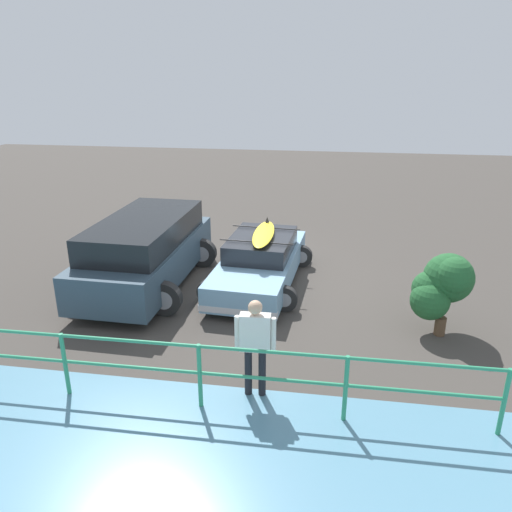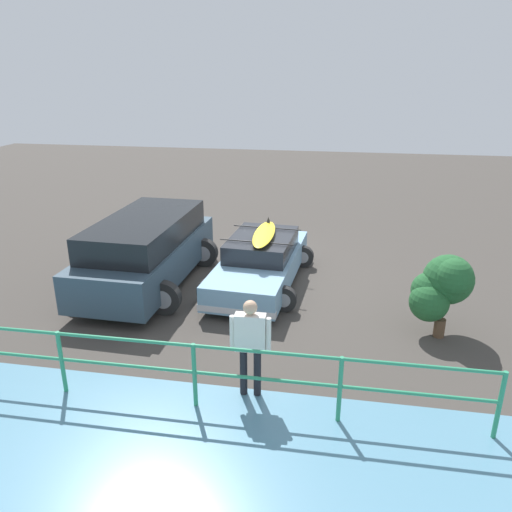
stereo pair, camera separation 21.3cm
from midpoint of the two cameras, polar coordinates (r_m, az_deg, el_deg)
ground_plane at (r=12.79m, az=1.14°, el=-2.76°), size 44.00×44.00×0.02m
sedan_car at (r=12.40m, az=1.02°, el=-0.62°), size 2.50×4.56×1.47m
suv_car at (r=12.49m, az=-11.89°, el=0.71°), size 2.82×5.11×1.73m
person_bystander at (r=8.02m, az=0.12°, el=-9.53°), size 0.66×0.23×1.70m
railing_fence at (r=7.95m, az=-6.32°, el=-12.22°), size 9.05×0.12×1.12m
bush_near_left at (r=10.60m, az=21.02°, el=-3.23°), size 1.25×1.15×1.64m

